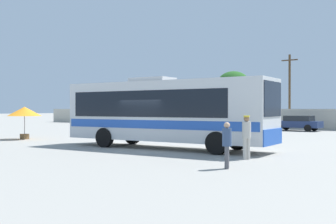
{
  "coord_description": "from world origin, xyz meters",
  "views": [
    {
      "loc": [
        13.57,
        -16.28,
        2.06
      ],
      "look_at": [
        0.02,
        1.62,
        1.88
      ],
      "focal_mm": 43.95,
      "sensor_mm": 36.0,
      "label": 1
    }
  ],
  "objects_px": {
    "parked_car_third_dark_blue": "(297,123)",
    "utility_pole_near": "(290,90)",
    "roadside_tree_left": "(204,94)",
    "passenger_waiting_on_apron": "(227,142)",
    "roadside_tree_midleft": "(233,86)",
    "parked_car_leftmost_maroon": "(178,120)",
    "vendor_umbrella_near_gate_orange": "(24,112)",
    "parked_car_second_grey": "(221,121)",
    "coach_bus_silver_blue": "(164,110)",
    "attendant_by_bus_door": "(247,134)"
  },
  "relations": [
    {
      "from": "utility_pole_near",
      "to": "coach_bus_silver_blue",
      "type": "bearing_deg",
      "value": -83.12
    },
    {
      "from": "coach_bus_silver_blue",
      "to": "parked_car_third_dark_blue",
      "type": "bearing_deg",
      "value": 91.23
    },
    {
      "from": "parked_car_third_dark_blue",
      "to": "utility_pole_near",
      "type": "xyz_separation_m",
      "value": [
        -2.72,
        5.26,
        3.37
      ]
    },
    {
      "from": "parked_car_second_grey",
      "to": "passenger_waiting_on_apron",
      "type": "bearing_deg",
      "value": -59.78
    },
    {
      "from": "parked_car_third_dark_blue",
      "to": "roadside_tree_midleft",
      "type": "distance_m",
      "value": 11.76
    },
    {
      "from": "parked_car_leftmost_maroon",
      "to": "roadside_tree_left",
      "type": "relative_size",
      "value": 0.83
    },
    {
      "from": "parked_car_third_dark_blue",
      "to": "utility_pole_near",
      "type": "height_order",
      "value": "utility_pole_near"
    },
    {
      "from": "roadside_tree_left",
      "to": "parked_car_second_grey",
      "type": "bearing_deg",
      "value": -47.87
    },
    {
      "from": "parked_car_leftmost_maroon",
      "to": "roadside_tree_midleft",
      "type": "distance_m",
      "value": 8.14
    },
    {
      "from": "utility_pole_near",
      "to": "roadside_tree_left",
      "type": "distance_m",
      "value": 12.27
    },
    {
      "from": "vendor_umbrella_near_gate_orange",
      "to": "parked_car_leftmost_maroon",
      "type": "distance_m",
      "value": 21.15
    },
    {
      "from": "attendant_by_bus_door",
      "to": "parked_car_second_grey",
      "type": "bearing_deg",
      "value": 122.07
    },
    {
      "from": "passenger_waiting_on_apron",
      "to": "vendor_umbrella_near_gate_orange",
      "type": "xyz_separation_m",
      "value": [
        -17.64,
        3.85,
        0.94
      ]
    },
    {
      "from": "parked_car_third_dark_blue",
      "to": "utility_pole_near",
      "type": "distance_m",
      "value": 6.81
    },
    {
      "from": "attendant_by_bus_door",
      "to": "utility_pole_near",
      "type": "xyz_separation_m",
      "value": [
        -8.73,
        27.95,
        3.11
      ]
    },
    {
      "from": "vendor_umbrella_near_gate_orange",
      "to": "parked_car_leftmost_maroon",
      "type": "height_order",
      "value": "vendor_umbrella_near_gate_orange"
    },
    {
      "from": "vendor_umbrella_near_gate_orange",
      "to": "utility_pole_near",
      "type": "xyz_separation_m",
      "value": [
        8.29,
        26.87,
        2.28
      ]
    },
    {
      "from": "parked_car_third_dark_blue",
      "to": "roadside_tree_left",
      "type": "height_order",
      "value": "roadside_tree_left"
    },
    {
      "from": "vendor_umbrella_near_gate_orange",
      "to": "roadside_tree_left",
      "type": "bearing_deg",
      "value": 97.54
    },
    {
      "from": "utility_pole_near",
      "to": "parked_car_third_dark_blue",
      "type": "bearing_deg",
      "value": -62.66
    },
    {
      "from": "passenger_waiting_on_apron",
      "to": "parked_car_leftmost_maroon",
      "type": "height_order",
      "value": "passenger_waiting_on_apron"
    },
    {
      "from": "parked_car_leftmost_maroon",
      "to": "utility_pole_near",
      "type": "distance_m",
      "value": 12.52
    },
    {
      "from": "attendant_by_bus_door",
      "to": "vendor_umbrella_near_gate_orange",
      "type": "distance_m",
      "value": 17.07
    },
    {
      "from": "passenger_waiting_on_apron",
      "to": "parked_car_leftmost_maroon",
      "type": "distance_m",
      "value": 31.84
    },
    {
      "from": "parked_car_leftmost_maroon",
      "to": "roadside_tree_midleft",
      "type": "xyz_separation_m",
      "value": [
        3.65,
        6.07,
        4.01
      ]
    },
    {
      "from": "utility_pole_near",
      "to": "roadside_tree_midleft",
      "type": "height_order",
      "value": "utility_pole_near"
    },
    {
      "from": "parked_car_leftmost_maroon",
      "to": "parked_car_second_grey",
      "type": "xyz_separation_m",
      "value": [
        5.22,
        0.34,
        0.0
      ]
    },
    {
      "from": "passenger_waiting_on_apron",
      "to": "roadside_tree_midleft",
      "type": "relative_size",
      "value": 0.25
    },
    {
      "from": "coach_bus_silver_blue",
      "to": "passenger_waiting_on_apron",
      "type": "bearing_deg",
      "value": -35.78
    },
    {
      "from": "parked_car_leftmost_maroon",
      "to": "passenger_waiting_on_apron",
      "type": "bearing_deg",
      "value": -51.32
    },
    {
      "from": "utility_pole_near",
      "to": "roadside_tree_midleft",
      "type": "xyz_separation_m",
      "value": [
        -6.89,
        0.21,
        0.65
      ]
    },
    {
      "from": "utility_pole_near",
      "to": "roadside_tree_midleft",
      "type": "bearing_deg",
      "value": 178.28
    },
    {
      "from": "parked_car_second_grey",
      "to": "roadside_tree_left",
      "type": "relative_size",
      "value": 0.77
    },
    {
      "from": "parked_car_third_dark_blue",
      "to": "parked_car_leftmost_maroon",
      "type": "bearing_deg",
      "value": -177.37
    },
    {
      "from": "attendant_by_bus_door",
      "to": "passenger_waiting_on_apron",
      "type": "relative_size",
      "value": 1.12
    },
    {
      "from": "passenger_waiting_on_apron",
      "to": "parked_car_second_grey",
      "type": "xyz_separation_m",
      "value": [
        -14.68,
        25.2,
        -0.13
      ]
    },
    {
      "from": "parked_car_leftmost_maroon",
      "to": "roadside_tree_left",
      "type": "xyz_separation_m",
      "value": [
        -1.57,
        7.84,
        3.21
      ]
    },
    {
      "from": "utility_pole_near",
      "to": "roadside_tree_left",
      "type": "height_order",
      "value": "utility_pole_near"
    },
    {
      "from": "vendor_umbrella_near_gate_orange",
      "to": "parked_car_leftmost_maroon",
      "type": "bearing_deg",
      "value": 96.12
    },
    {
      "from": "parked_car_third_dark_blue",
      "to": "roadside_tree_left",
      "type": "relative_size",
      "value": 0.8
    },
    {
      "from": "passenger_waiting_on_apron",
      "to": "roadside_tree_left",
      "type": "height_order",
      "value": "roadside_tree_left"
    },
    {
      "from": "coach_bus_silver_blue",
      "to": "attendant_by_bus_door",
      "type": "height_order",
      "value": "coach_bus_silver_blue"
    },
    {
      "from": "parked_car_second_grey",
      "to": "parked_car_third_dark_blue",
      "type": "relative_size",
      "value": 0.97
    },
    {
      "from": "coach_bus_silver_blue",
      "to": "parked_car_second_grey",
      "type": "xyz_separation_m",
      "value": [
        -8.49,
        20.74,
        -1.2
      ]
    },
    {
      "from": "coach_bus_silver_blue",
      "to": "roadside_tree_midleft",
      "type": "xyz_separation_m",
      "value": [
        -10.06,
        26.47,
        2.81
      ]
    },
    {
      "from": "parked_car_third_dark_blue",
      "to": "roadside_tree_left",
      "type": "xyz_separation_m",
      "value": [
        -14.82,
        7.24,
        3.23
      ]
    },
    {
      "from": "vendor_umbrella_near_gate_orange",
      "to": "roadside_tree_midleft",
      "type": "relative_size",
      "value": 0.35
    },
    {
      "from": "attendant_by_bus_door",
      "to": "parked_car_third_dark_blue",
      "type": "relative_size",
      "value": 0.4
    },
    {
      "from": "parked_car_third_dark_blue",
      "to": "roadside_tree_midleft",
      "type": "bearing_deg",
      "value": 150.37
    },
    {
      "from": "utility_pole_near",
      "to": "roadside_tree_midleft",
      "type": "relative_size",
      "value": 1.21
    }
  ]
}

